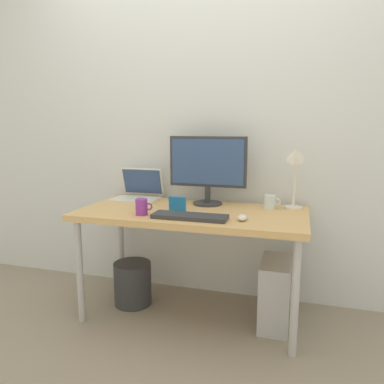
% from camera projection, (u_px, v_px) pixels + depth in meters
% --- Properties ---
extents(ground_plane, '(6.00, 6.00, 0.00)m').
position_uv_depth(ground_plane, '(192.00, 314.00, 2.49)').
color(ground_plane, gray).
extents(back_wall, '(4.40, 0.04, 2.60)m').
position_uv_depth(back_wall, '(208.00, 117.00, 2.64)').
color(back_wall, silver).
rests_on(back_wall, ground_plane).
extents(desk, '(1.43, 0.69, 0.71)m').
position_uv_depth(desk, '(192.00, 220.00, 2.37)').
color(desk, tan).
rests_on(desk, ground_plane).
extents(monitor, '(0.53, 0.20, 0.46)m').
position_uv_depth(monitor, '(208.00, 166.00, 2.50)').
color(monitor, '#333338').
rests_on(monitor, desk).
extents(laptop, '(0.32, 0.28, 0.22)m').
position_uv_depth(laptop, '(138.00, 192.00, 2.70)').
color(laptop, silver).
rests_on(laptop, desk).
extents(desk_lamp, '(0.11, 0.16, 0.42)m').
position_uv_depth(desk_lamp, '(295.00, 164.00, 2.34)').
color(desk_lamp, silver).
rests_on(desk_lamp, desk).
extents(keyboard, '(0.44, 0.14, 0.02)m').
position_uv_depth(keyboard, '(190.00, 217.00, 2.16)').
color(keyboard, '#333338').
rests_on(keyboard, desk).
extents(mouse, '(0.06, 0.09, 0.03)m').
position_uv_depth(mouse, '(242.00, 218.00, 2.11)').
color(mouse, silver).
rests_on(mouse, desk).
extents(coffee_mug, '(0.11, 0.07, 0.10)m').
position_uv_depth(coffee_mug, '(142.00, 207.00, 2.24)').
color(coffee_mug, purple).
rests_on(coffee_mug, desk).
extents(glass_cup, '(0.11, 0.07, 0.09)m').
position_uv_depth(glass_cup, '(270.00, 202.00, 2.41)').
color(glass_cup, silver).
rests_on(glass_cup, desk).
extents(photo_frame, '(0.11, 0.02, 0.09)m').
position_uv_depth(photo_frame, '(177.00, 204.00, 2.34)').
color(photo_frame, '#1E72BF').
rests_on(photo_frame, desk).
extents(computer_tower, '(0.18, 0.36, 0.42)m').
position_uv_depth(computer_tower, '(275.00, 293.00, 2.32)').
color(computer_tower, '#B2B2B7').
rests_on(computer_tower, ground_plane).
extents(wastebasket, '(0.26, 0.26, 0.30)m').
position_uv_depth(wastebasket, '(133.00, 283.00, 2.61)').
color(wastebasket, '#333338').
rests_on(wastebasket, ground_plane).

